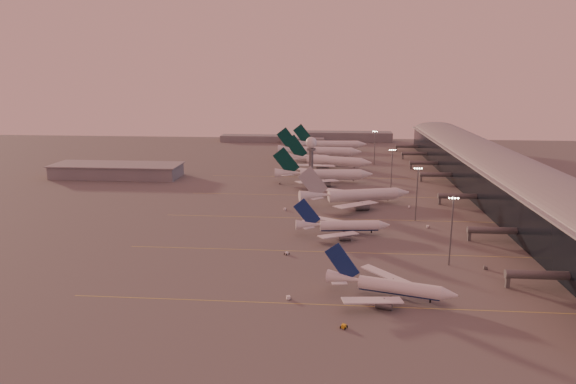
{
  "coord_description": "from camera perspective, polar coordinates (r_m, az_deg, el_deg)",
  "views": [
    {
      "loc": [
        16.05,
        -172.58,
        65.67
      ],
      "look_at": [
        -4.16,
        69.55,
        8.8
      ],
      "focal_mm": 32.0,
      "sensor_mm": 36.0,
      "label": 1
    }
  ],
  "objects": [
    {
      "name": "gsv_tug_far",
      "position": [
        285.0,
        2.43,
        -0.05
      ],
      "size": [
        2.8,
        4.03,
        1.06
      ],
      "color": "white",
      "rests_on": "ground"
    },
    {
      "name": "narrowbody_near",
      "position": [
        157.65,
        11.23,
        -10.46
      ],
      "size": [
        38.68,
        30.44,
        15.48
      ],
      "color": "white",
      "rests_on": "ground"
    },
    {
      "name": "greentail_c",
      "position": [
        400.83,
        3.54,
        4.33
      ],
      "size": [
        66.16,
        53.33,
        24.02
      ],
      "color": "white",
      "rests_on": "ground"
    },
    {
      "name": "greentail_a",
      "position": [
        311.82,
        4.03,
        1.71
      ],
      "size": [
        60.56,
        48.72,
        22.0
      ],
      "color": "white",
      "rests_on": "ground"
    },
    {
      "name": "terminal",
      "position": [
        302.29,
        22.38,
        1.66
      ],
      "size": [
        57.0,
        362.0,
        23.04
      ],
      "color": "black",
      "rests_on": "ground"
    },
    {
      "name": "taxiway_markings",
      "position": [
        238.23,
        7.95,
        -2.95
      ],
      "size": [
        180.0,
        185.25,
        0.02
      ],
      "color": "#DECF4E",
      "rests_on": "ground"
    },
    {
      "name": "narrowbody_mid",
      "position": [
        213.55,
        6.11,
        -3.92
      ],
      "size": [
        40.12,
        31.85,
        15.7
      ],
      "color": "white",
      "rests_on": "ground"
    },
    {
      "name": "distant_horizon",
      "position": [
        501.72,
        3.22,
        6.08
      ],
      "size": [
        165.0,
        37.5,
        9.0
      ],
      "color": "slate",
      "rests_on": "ground"
    },
    {
      "name": "gsv_catering_b",
      "position": [
        261.11,
        13.37,
        -1.32
      ],
      "size": [
        5.11,
        3.38,
        3.86
      ],
      "color": "white",
      "rests_on": "ground"
    },
    {
      "name": "gsv_tug_near",
      "position": [
        139.97,
        6.22,
        -14.64
      ],
      "size": [
        3.6,
        4.23,
        1.04
      ],
      "color": "gold",
      "rests_on": "ground"
    },
    {
      "name": "greentail_d",
      "position": [
        442.18,
        4.76,
        5.12
      ],
      "size": [
        62.99,
        50.79,
        22.87
      ],
      "color": "white",
      "rests_on": "ground"
    },
    {
      "name": "widebody_white",
      "position": [
        262.28,
        7.54,
        -0.63
      ],
      "size": [
        57.51,
        45.44,
        20.77
      ],
      "color": "white",
      "rests_on": "ground"
    },
    {
      "name": "hangar",
      "position": [
        346.38,
        -18.46,
        2.29
      ],
      "size": [
        82.0,
        27.0,
        8.5
      ],
      "color": "slate",
      "rests_on": "ground"
    },
    {
      "name": "mast_c",
      "position": [
        289.31,
        11.44,
        2.57
      ],
      "size": [
        3.6,
        0.56,
        25.0
      ],
      "color": "slate",
      "rests_on": "ground"
    },
    {
      "name": "greentail_b",
      "position": [
        359.79,
        4.5,
        3.27
      ],
      "size": [
        61.53,
        49.06,
        22.84
      ],
      "color": "white",
      "rests_on": "ground"
    },
    {
      "name": "gsv_truck_c",
      "position": [
        250.01,
        -0.28,
        -1.77
      ],
      "size": [
        5.51,
        5.69,
        2.35
      ],
      "color": "white",
      "rests_on": "ground"
    },
    {
      "name": "ground",
      "position": [
        185.35,
        -0.51,
        -7.58
      ],
      "size": [
        700.0,
        700.0,
        0.0
      ],
      "primitive_type": "plane",
      "color": "#4E4C4C",
      "rests_on": "ground"
    },
    {
      "name": "gsv_catering_a",
      "position": [
        188.87,
        21.19,
        -7.36
      ],
      "size": [
        5.8,
        3.04,
        4.61
      ],
      "color": "#56585B",
      "rests_on": "ground"
    },
    {
      "name": "mast_a",
      "position": [
        185.04,
        17.71,
        -3.77
      ],
      "size": [
        3.6,
        0.56,
        25.0
      ],
      "color": "slate",
      "rests_on": "ground"
    },
    {
      "name": "radar_tower",
      "position": [
        296.19,
        2.59,
        4.48
      ],
      "size": [
        6.4,
        6.4,
        31.1
      ],
      "color": "slate",
      "rests_on": "ground"
    },
    {
      "name": "mast_b",
      "position": [
        236.66,
        14.12,
        0.09
      ],
      "size": [
        3.6,
        0.56,
        25.0
      ],
      "color": "slate",
      "rests_on": "ground"
    },
    {
      "name": "gsv_truck_a",
      "position": [
        154.8,
        0.21,
        -11.44
      ],
      "size": [
        6.13,
        3.93,
        2.33
      ],
      "color": "white",
      "rests_on": "ground"
    },
    {
      "name": "gsv_tug_mid",
      "position": [
        190.42,
        -0.14,
        -6.84
      ],
      "size": [
        3.77,
        3.78,
        0.95
      ],
      "color": "white",
      "rests_on": "ground"
    },
    {
      "name": "gsv_truck_b",
      "position": [
        230.11,
        15.38,
        -3.59
      ],
      "size": [
        5.8,
        2.33,
        2.31
      ],
      "color": "white",
      "rests_on": "ground"
    },
    {
      "name": "gsv_truck_d",
      "position": [
        307.94,
        -0.88,
        1.04
      ],
      "size": [
        2.98,
        5.02,
        1.91
      ],
      "color": "#56585B",
      "rests_on": "ground"
    },
    {
      "name": "mast_d",
      "position": [
        377.54,
        9.62,
        5.08
      ],
      "size": [
        3.6,
        0.56,
        25.0
      ],
      "color": "slate",
      "rests_on": "ground"
    }
  ]
}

